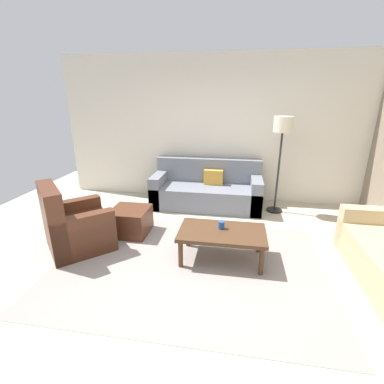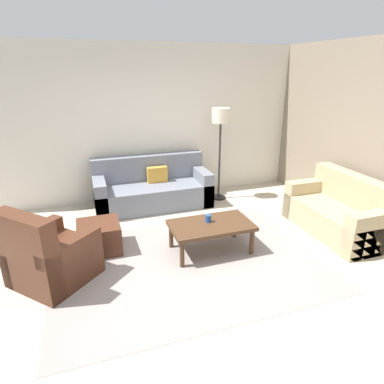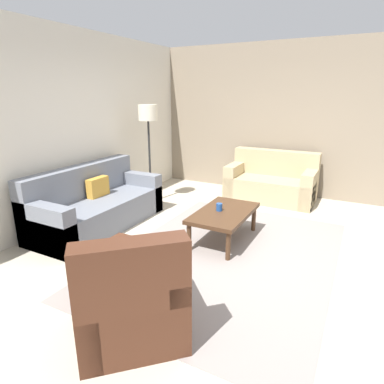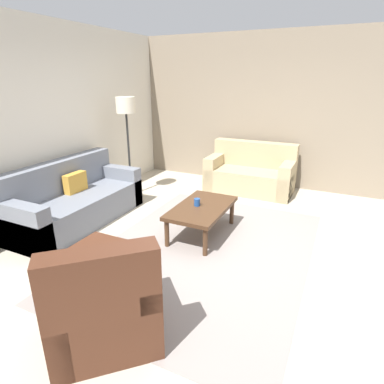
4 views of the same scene
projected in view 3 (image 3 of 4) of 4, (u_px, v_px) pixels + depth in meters
ground_plane at (227, 256)px, 3.97m from camera, size 8.00×8.00×0.00m
rear_partition at (62, 129)px, 4.72m from camera, size 6.00×0.12×2.80m
stone_feature_panel at (289, 121)px, 6.10m from camera, size 0.12×5.20×2.80m
area_rug at (227, 255)px, 3.97m from camera, size 3.36×2.42×0.01m
couch_main at (94, 206)px, 4.81m from camera, size 2.04×0.88×0.88m
couch_loveseat at (272, 183)px, 6.03m from camera, size 0.82×1.55×0.88m
armchair_leather at (132, 305)px, 2.55m from camera, size 1.13×1.13×0.95m
ottoman at (124, 265)px, 3.35m from camera, size 0.56×0.56×0.40m
coffee_table at (224, 215)px, 4.29m from camera, size 1.10×0.64×0.41m
cup at (219, 207)px, 4.28m from camera, size 0.08×0.08×0.10m
lamp_standing at (148, 123)px, 5.52m from camera, size 0.32×0.32×1.71m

